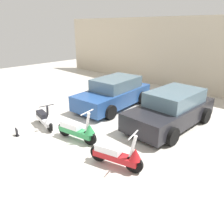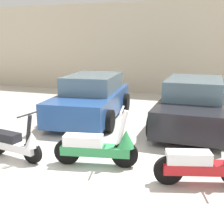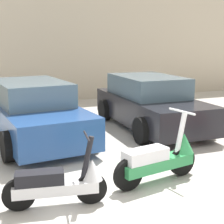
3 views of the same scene
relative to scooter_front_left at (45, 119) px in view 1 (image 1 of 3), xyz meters
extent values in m
plane|color=beige|center=(1.22, -0.43, -0.33)|extent=(28.00, 28.00, 0.00)
cube|color=beige|center=(1.22, 7.86, 1.58)|extent=(19.60, 0.12, 3.83)
cylinder|color=black|center=(0.40, -0.07, -0.12)|extent=(0.42, 0.14, 0.42)
cylinder|color=black|center=(-0.52, 0.09, -0.12)|extent=(0.42, 0.14, 0.42)
cube|color=silver|center=(-0.06, 0.01, -0.07)|extent=(1.12, 0.43, 0.15)
cube|color=black|center=(-0.25, 0.04, 0.08)|extent=(0.64, 0.34, 0.16)
cylinder|color=black|center=(0.35, -0.06, 0.30)|extent=(0.20, 0.10, 0.59)
cylinder|color=black|center=(0.35, -0.06, 0.59)|extent=(0.11, 0.48, 0.03)
cone|color=silver|center=(0.41, -0.07, 0.14)|extent=(0.32, 0.32, 0.27)
cylinder|color=black|center=(2.05, 0.32, -0.10)|extent=(0.48, 0.17, 0.48)
cylinder|color=black|center=(1.02, 0.12, -0.10)|extent=(0.48, 0.17, 0.48)
cube|color=#2D8C4C|center=(1.54, 0.22, -0.04)|extent=(1.27, 0.52, 0.17)
cube|color=white|center=(1.32, 0.18, 0.14)|extent=(0.73, 0.40, 0.19)
cylinder|color=white|center=(2.00, 0.31, 0.38)|extent=(0.23, 0.12, 0.67)
cylinder|color=white|center=(2.00, 0.31, 0.72)|extent=(0.14, 0.55, 0.03)
cone|color=#2D8C4C|center=(2.07, 0.32, 0.20)|extent=(0.37, 0.37, 0.31)
cylinder|color=black|center=(3.86, 0.22, -0.10)|extent=(0.47, 0.20, 0.46)
cylinder|color=black|center=(2.87, -0.06, -0.10)|extent=(0.47, 0.20, 0.46)
cube|color=#B2191E|center=(3.36, 0.08, -0.04)|extent=(1.24, 0.60, 0.16)
cube|color=white|center=(3.15, 0.02, 0.13)|extent=(0.72, 0.45, 0.18)
cylinder|color=white|center=(3.80, 0.20, 0.36)|extent=(0.23, 0.13, 0.66)
cylinder|color=white|center=(3.80, 0.20, 0.69)|extent=(0.18, 0.52, 0.03)
cone|color=#B2191E|center=(3.87, 0.22, 0.19)|extent=(0.38, 0.38, 0.30)
cube|color=navy|center=(0.21, 3.21, 0.13)|extent=(1.91, 3.85, 0.62)
cube|color=slate|center=(0.19, 3.43, 0.68)|extent=(1.56, 2.20, 0.49)
cylinder|color=black|center=(1.12, 2.14, -0.05)|extent=(0.25, 0.58, 0.57)
cylinder|color=black|center=(-0.47, 1.98, -0.05)|extent=(0.25, 0.58, 0.57)
cylinder|color=black|center=(0.89, 4.43, -0.05)|extent=(0.25, 0.58, 0.57)
cylinder|color=black|center=(-0.70, 4.27, -0.05)|extent=(0.25, 0.58, 0.57)
cube|color=black|center=(3.04, 3.23, 0.13)|extent=(1.61, 3.74, 0.62)
cube|color=slate|center=(3.04, 3.45, 0.69)|extent=(1.39, 2.10, 0.49)
cylinder|color=black|center=(3.82, 2.06, -0.05)|extent=(0.20, 0.57, 0.57)
cylinder|color=black|center=(2.22, 2.09, -0.05)|extent=(0.20, 0.57, 0.57)
cylinder|color=black|center=(3.86, 4.36, -0.05)|extent=(0.20, 0.57, 0.57)
cylinder|color=black|center=(2.25, 4.39, -0.05)|extent=(0.20, 0.57, 0.57)
cube|color=black|center=(-0.09, -0.99, -0.33)|extent=(0.17, 0.13, 0.01)
cube|color=black|center=(-0.09, -0.99, -0.20)|extent=(0.20, 0.05, 0.26)
camera|label=1|loc=(6.60, -3.34, 3.05)|focal=35.00mm
camera|label=2|loc=(3.32, -4.16, 1.84)|focal=45.00mm
camera|label=3|loc=(-0.91, -4.08, 1.79)|focal=55.00mm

